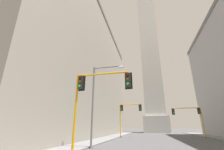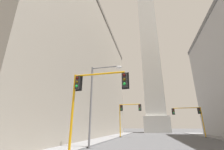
% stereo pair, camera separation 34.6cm
% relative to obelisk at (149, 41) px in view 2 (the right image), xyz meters
% --- Properties ---
extents(sidewalk_left, '(5.00, 69.70, 0.15)m').
position_rel_obelisk_xyz_m(sidewalk_left, '(-10.76, -37.17, -37.60)').
color(sidewalk_left, slate).
rests_on(sidewalk_left, ground_plane).
extents(building_left, '(28.73, 46.64, 28.09)m').
position_rel_obelisk_xyz_m(building_left, '(-25.40, -29.14, -23.62)').
color(building_left, gray).
rests_on(building_left, ground_plane).
extents(obelisk, '(8.90, 8.90, 78.14)m').
position_rel_obelisk_xyz_m(obelisk, '(0.00, 0.00, 0.00)').
color(obelisk, silver).
rests_on(obelisk, ground_plane).
extents(traffic_light_mid_left, '(4.62, 0.52, 6.44)m').
position_rel_obelisk_xyz_m(traffic_light_mid_left, '(-6.70, -27.93, -32.79)').
color(traffic_light_mid_left, orange).
rests_on(traffic_light_mid_left, ground_plane).
extents(traffic_light_near_left, '(4.66, 0.52, 6.08)m').
position_rel_obelisk_xyz_m(traffic_light_near_left, '(-6.49, -48.41, -33.06)').
color(traffic_light_near_left, orange).
rests_on(traffic_light_near_left, ground_plane).
extents(traffic_light_mid_right, '(5.83, 0.51, 5.83)m').
position_rel_obelisk_xyz_m(traffic_light_mid_right, '(6.24, -24.24, -33.20)').
color(traffic_light_mid_right, orange).
rests_on(traffic_light_mid_right, ground_plane).
extents(street_lamp, '(3.46, 0.36, 8.34)m').
position_rel_obelisk_xyz_m(street_lamp, '(-7.50, -44.42, -32.52)').
color(street_lamp, slate).
rests_on(street_lamp, ground_plane).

